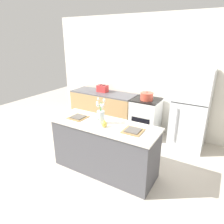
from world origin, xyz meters
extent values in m
plane|color=beige|center=(0.00, 0.00, 0.00)|extent=(10.00, 10.00, 0.00)
cube|color=silver|center=(0.00, 2.00, 1.35)|extent=(5.20, 0.08, 2.70)
cube|color=#4C4C51|center=(0.00, 0.00, 0.43)|extent=(1.76, 0.62, 0.85)
cube|color=beige|center=(0.00, 0.00, 0.87)|extent=(1.80, 0.66, 0.03)
cube|color=tan|center=(-1.06, 1.60, 0.43)|extent=(1.68, 0.60, 0.87)
cube|color=#515156|center=(-1.06, 1.60, 0.88)|extent=(1.68, 0.60, 0.03)
cube|color=silver|center=(0.10, 1.60, 0.44)|extent=(0.60, 0.60, 0.87)
cube|color=black|center=(0.10, 1.60, 0.89)|extent=(0.60, 0.60, 0.02)
cube|color=black|center=(0.10, 1.30, 0.40)|extent=(0.42, 0.01, 0.29)
cube|color=silver|center=(1.05, 1.60, 0.83)|extent=(0.68, 0.64, 1.66)
cube|color=black|center=(1.05, 1.28, 1.03)|extent=(0.67, 0.01, 0.01)
cylinder|color=#B2B5B7|center=(0.86, 1.26, 0.57)|extent=(0.02, 0.02, 0.72)
cylinder|color=silver|center=(-0.05, -0.02, 0.99)|extent=(0.12, 0.12, 0.21)
cylinder|color=#569E4C|center=(-0.03, -0.02, 1.07)|extent=(0.09, 0.01, 0.26)
ellipsoid|color=white|center=(0.01, -0.02, 1.22)|extent=(0.04, 0.04, 0.05)
cylinder|color=#569E4C|center=(-0.03, -0.01, 1.10)|extent=(0.06, 0.04, 0.31)
ellipsoid|color=white|center=(0.00, 0.01, 1.28)|extent=(0.04, 0.04, 0.06)
cylinder|color=#569E4C|center=(-0.05, 0.00, 1.05)|extent=(0.01, 0.09, 0.21)
ellipsoid|color=white|center=(-0.05, 0.04, 1.17)|extent=(0.03, 0.03, 0.05)
cylinder|color=#569E4C|center=(-0.06, 0.01, 1.06)|extent=(0.04, 0.07, 0.23)
ellipsoid|color=white|center=(-0.08, 0.04, 1.19)|extent=(0.04, 0.04, 0.06)
cylinder|color=#569E4C|center=(-0.07, -0.01, 1.11)|extent=(0.11, 0.07, 0.32)
ellipsoid|color=white|center=(-0.12, 0.02, 1.28)|extent=(0.03, 0.03, 0.05)
cylinder|color=#569E4C|center=(-0.06, -0.02, 1.08)|extent=(0.09, 0.02, 0.26)
ellipsoid|color=white|center=(-0.11, -0.03, 1.23)|extent=(0.04, 0.04, 0.06)
cylinder|color=#569E4C|center=(-0.06, -0.03, 1.07)|extent=(0.03, 0.07, 0.24)
ellipsoid|color=white|center=(-0.07, -0.06, 1.21)|extent=(0.04, 0.04, 0.07)
cylinder|color=#569E4C|center=(-0.05, -0.04, 1.08)|extent=(0.01, 0.12, 0.26)
ellipsoid|color=white|center=(-0.05, -0.10, 1.23)|extent=(0.04, 0.04, 0.06)
cylinder|color=#569E4C|center=(-0.03, -0.03, 1.06)|extent=(0.06, 0.04, 0.23)
ellipsoid|color=white|center=(0.00, -0.05, 1.20)|extent=(0.05, 0.05, 0.07)
ellipsoid|color=#E5CC4C|center=(0.07, -0.11, 0.94)|extent=(0.09, 0.09, 0.10)
cone|color=#E5CC4C|center=(0.07, -0.11, 1.00)|extent=(0.05, 0.05, 0.04)
cylinder|color=brown|center=(0.07, -0.11, 1.02)|extent=(0.01, 0.01, 0.02)
cube|color=olive|center=(-0.52, -0.02, 0.89)|extent=(0.30, 0.30, 0.01)
cube|color=#514C47|center=(-0.52, -0.02, 0.91)|extent=(0.21, 0.21, 0.01)
cube|color=olive|center=(0.52, -0.02, 0.89)|extent=(0.30, 0.30, 0.01)
cube|color=#514C47|center=(0.52, -0.02, 0.91)|extent=(0.21, 0.21, 0.01)
cube|color=red|center=(-1.11, 1.64, 0.98)|extent=(0.26, 0.18, 0.17)
cube|color=black|center=(-1.15, 1.64, 1.07)|extent=(0.05, 0.11, 0.01)
cube|color=black|center=(-1.06, 1.64, 1.07)|extent=(0.05, 0.11, 0.01)
cube|color=black|center=(-1.25, 1.64, 1.01)|extent=(0.02, 0.02, 0.02)
cylinder|color=#CC4C38|center=(0.12, 1.55, 0.97)|extent=(0.28, 0.28, 0.15)
cylinder|color=#CC4C38|center=(0.12, 1.55, 1.06)|extent=(0.29, 0.29, 0.01)
sphere|color=black|center=(0.12, 1.55, 1.07)|extent=(0.02, 0.02, 0.02)
camera|label=1|loc=(1.62, -2.48, 2.20)|focal=32.00mm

